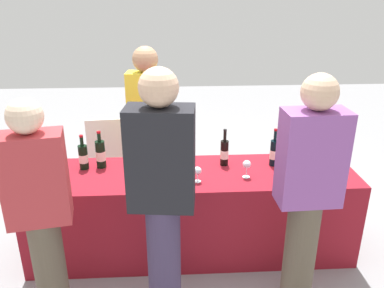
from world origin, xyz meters
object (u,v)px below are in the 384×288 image
Objects in this scene: wine_bottle_4 at (274,152)px; wine_glass_1 at (247,165)px; wine_glass_0 at (197,171)px; guest_0 at (40,210)px; wine_bottle_0 at (83,157)px; server_pouring at (148,128)px; wine_bottle_3 at (224,152)px; menu_board at (110,158)px; wine_bottle_1 at (101,154)px; guest_1 at (162,193)px; wine_glass_2 at (297,166)px; wine_bottle_2 at (164,154)px; guest_2 at (308,190)px.

wine_glass_1 is at bearing -141.79° from wine_bottle_4.
wine_glass_0 is (-0.66, -0.27, -0.03)m from wine_bottle_4.
wine_bottle_0 is at bearing 73.07° from guest_0.
guest_0 is at bearing 69.94° from server_pouring.
wine_bottle_4 is at bearing -4.51° from wine_bottle_3.
wine_bottle_3 is 0.28m from wine_glass_1.
menu_board is at bearing 85.68° from wine_bottle_0.
wine_bottle_0 is 0.14m from wine_bottle_1.
wine_bottle_0 is at bearing -171.56° from wine_bottle_1.
wine_glass_0 is at bearing -17.65° from wine_bottle_0.
wine_bottle_4 is 0.19× the size of guest_1.
guest_0 is at bearing -154.45° from wine_bottle_4.
server_pouring is (-1.06, 0.46, 0.08)m from wine_bottle_4.
wine_glass_1 is at bearing -12.35° from wine_bottle_1.
wine_bottle_1 is at bearing 170.00° from wine_glass_2.
wine_bottle_4 is at bearing -1.83° from wine_bottle_1.
wine_bottle_2 is 0.43m from server_pouring.
wine_bottle_4 is 1.86m from guest_0.
wine_bottle_1 is (0.14, 0.02, 0.01)m from wine_bottle_0.
guest_1 reaches higher than wine_bottle_0.
guest_0 is (-1.81, -0.57, 0.02)m from wine_glass_2.
wine_glass_1 is 0.09× the size of server_pouring.
guest_2 is at bearing -62.31° from wine_glass_1.
guest_0 is 1.70m from guest_2.
wine_glass_1 is 0.17× the size of menu_board.
wine_bottle_2 is at bearing 164.73° from wine_glass_2.
guest_0 is 1.78m from menu_board.
wine_bottle_2 is (0.52, 0.01, -0.01)m from wine_bottle_1.
wine_bottle_3 is at bearing 0.34° from wine_bottle_0.
guest_0 is 1.80× the size of menu_board.
wine_glass_1 is 0.09× the size of guest_0.
wine_bottle_4 is (0.92, -0.06, 0.01)m from wine_bottle_2.
guest_0 is at bearing 179.13° from guest_2.
guest_0 is at bearing -105.73° from wine_bottle_1.
wine_glass_1 is (-0.27, -0.21, -0.01)m from wine_bottle_4.
wine_bottle_2 is 2.12× the size of wine_glass_2.
wine_glass_1 is 1.04m from server_pouring.
guest_1 is at bearing -121.21° from wine_bottle_3.
wine_bottle_1 is 0.98× the size of wine_bottle_4.
wine_bottle_4 is at bearing 15.58° from guest_0.
guest_1 reaches higher than wine_glass_2.
wine_bottle_1 is at bearing -178.96° from wine_bottle_2.
guest_1 is 1.03× the size of guest_2.
wine_bottle_2 is at bearing 96.02° from guest_1.
wine_bottle_4 is (0.41, -0.03, 0.00)m from wine_bottle_3.
wine_bottle_0 is 0.96m from wine_glass_0.
server_pouring is (-0.80, 0.67, 0.09)m from wine_glass_1.
wine_bottle_3 is at bearing 64.79° from guest_1.
wine_glass_1 is 0.40m from wine_glass_2.
menu_board is (-1.24, 1.13, -0.41)m from wine_glass_1.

